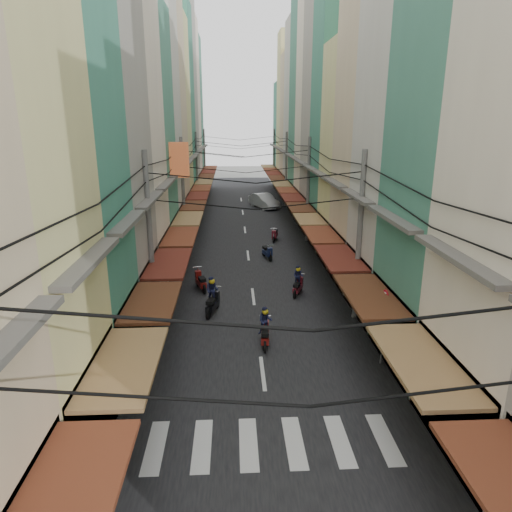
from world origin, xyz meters
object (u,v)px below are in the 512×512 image
object	(u,v)px
white_car	(264,208)
traffic_sign	(385,310)
market_umbrella	(458,359)
bicycle	(366,317)

from	to	relation	value
white_car	traffic_sign	xyz separation A→B (m)	(2.34, -33.96, 2.35)
traffic_sign	white_car	bearing A→B (deg)	93.94
white_car	market_umbrella	size ratio (longest dim) A/B	2.33
bicycle	traffic_sign	bearing A→B (deg)	176.70
white_car	market_umbrella	world-z (taller)	market_umbrella
traffic_sign	bicycle	bearing A→B (deg)	80.84
bicycle	market_umbrella	bearing A→B (deg)	-170.04
white_car	traffic_sign	size ratio (longest dim) A/B	1.74
bicycle	traffic_sign	world-z (taller)	traffic_sign
market_umbrella	bicycle	bearing A→B (deg)	94.09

